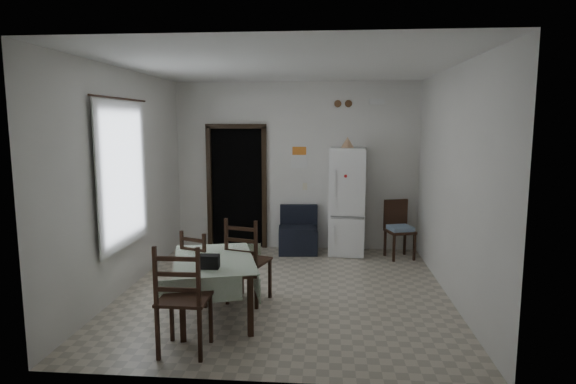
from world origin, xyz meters
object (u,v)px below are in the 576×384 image
(fridge, at_px, (347,201))
(dining_chair_near_head, at_px, (184,297))
(dining_table, at_px, (215,288))
(dining_chair_far_left, at_px, (202,266))
(corner_chair, at_px, (400,230))
(dining_chair_far_right, at_px, (249,259))
(navy_seat, at_px, (298,230))

(fridge, distance_m, dining_chair_near_head, 4.07)
(dining_table, bearing_deg, dining_chair_far_left, 103.82)
(dining_chair_far_left, distance_m, dining_chair_near_head, 1.33)
(fridge, bearing_deg, dining_chair_far_left, -123.03)
(corner_chair, xyz_separation_m, dining_chair_near_head, (-2.54, -3.47, 0.07))
(dining_chair_far_right, bearing_deg, dining_chair_far_left, 21.74)
(navy_seat, bearing_deg, fridge, -5.09)
(navy_seat, bearing_deg, dining_chair_far_left, -118.75)
(fridge, bearing_deg, dining_chair_far_right, -113.82)
(fridge, bearing_deg, navy_seat, -174.75)
(dining_table, xyz_separation_m, dining_chair_near_head, (-0.09, -0.84, 0.20))
(dining_table, bearing_deg, navy_seat, 59.25)
(corner_chair, xyz_separation_m, dining_table, (-2.45, -2.63, -0.13))
(fridge, relative_size, corner_chair, 1.90)
(fridge, distance_m, dining_table, 3.31)
(dining_chair_far_left, height_order, dining_chair_near_head, dining_chair_near_head)
(fridge, xyz_separation_m, dining_chair_far_left, (-1.87, -2.37, -0.44))
(corner_chair, bearing_deg, fridge, 148.83)
(dining_chair_far_left, xyz_separation_m, dining_chair_near_head, (0.18, -1.32, 0.09))
(navy_seat, bearing_deg, dining_chair_near_head, -108.18)
(dining_chair_far_right, relative_size, dining_chair_near_head, 0.98)
(fridge, relative_size, dining_chair_near_head, 1.64)
(dining_chair_far_left, bearing_deg, dining_table, 141.46)
(dining_table, distance_m, dining_chair_far_left, 0.56)
(corner_chair, bearing_deg, navy_seat, 155.82)
(dining_chair_far_left, distance_m, dining_chair_far_right, 0.58)
(dining_table, bearing_deg, dining_chair_near_head, -111.86)
(corner_chair, bearing_deg, dining_chair_far_right, -152.29)
(dining_chair_far_right, bearing_deg, fridge, -101.75)
(navy_seat, distance_m, corner_chair, 1.70)
(dining_chair_near_head, bearing_deg, dining_table, -95.88)
(navy_seat, height_order, dining_table, navy_seat)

